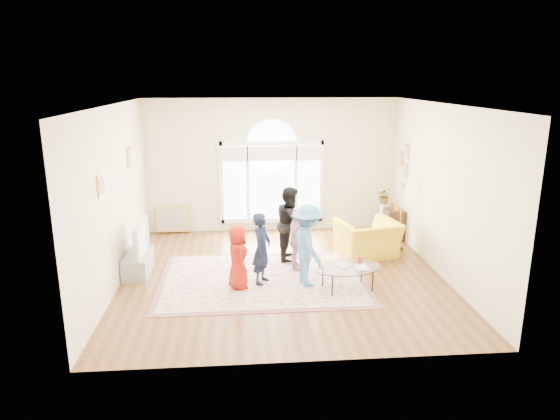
{
  "coord_description": "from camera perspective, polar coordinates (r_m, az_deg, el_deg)",
  "views": [
    {
      "loc": [
        -0.79,
        -8.84,
        3.66
      ],
      "look_at": [
        -0.03,
        0.3,
        1.21
      ],
      "focal_mm": 32.0,
      "sensor_mm": 36.0,
      "label": 1
    }
  ],
  "objects": [
    {
      "name": "ground",
      "position": [
        9.6,
        0.31,
        -7.48
      ],
      "size": [
        6.0,
        6.0,
        0.0
      ],
      "primitive_type": "plane",
      "color": "brown",
      "rests_on": "ground"
    },
    {
      "name": "tv_console",
      "position": [
        9.96,
        -15.9,
        -5.93
      ],
      "size": [
        0.45,
        1.0,
        0.42
      ],
      "primitive_type": "cube",
      "color": "gray",
      "rests_on": "ground"
    },
    {
      "name": "plant_pedestal",
      "position": [
        12.42,
        11.73,
        -0.85
      ],
      "size": [
        0.2,
        0.2,
        0.7
      ],
      "primitive_type": "cylinder",
      "color": "white",
      "rests_on": "ground"
    },
    {
      "name": "armchair",
      "position": [
        10.63,
        10.01,
        -3.26
      ],
      "size": [
        1.39,
        1.28,
        0.77
      ],
      "primitive_type": "imported",
      "rotation": [
        0.0,
        0.0,
        3.38
      ],
      "color": "yellow",
      "rests_on": "ground"
    },
    {
      "name": "child_pink",
      "position": [
        9.66,
        1.86,
        -3.41
      ],
      "size": [
        0.46,
        0.76,
        1.2
      ],
      "primitive_type": "imported",
      "rotation": [
        0.0,
        0.0,
        1.32
      ],
      "color": "#CB8E9E",
      "rests_on": "area_rug"
    },
    {
      "name": "potted_plant",
      "position": [
        12.29,
        11.86,
        1.63
      ],
      "size": [
        0.45,
        0.43,
        0.4
      ],
      "primitive_type": "imported",
      "rotation": [
        0.0,
        0.0,
        -0.38
      ],
      "color": "#33722D",
      "rests_on": "plant_pedestal"
    },
    {
      "name": "floor_lamp",
      "position": [
        10.99,
        13.79,
        2.0
      ],
      "size": [
        0.28,
        0.28,
        1.51
      ],
      "color": "black",
      "rests_on": "ground"
    },
    {
      "name": "leaning_picture",
      "position": [
        12.4,
        -12.02,
        -2.58
      ],
      "size": [
        0.8,
        0.14,
        0.62
      ],
      "primitive_type": "cube",
      "rotation": [
        -0.14,
        0.0,
        0.0
      ],
      "color": "tan",
      "rests_on": "ground"
    },
    {
      "name": "area_rug",
      "position": [
        9.42,
        -2.01,
        -7.89
      ],
      "size": [
        3.6,
        2.6,
        0.02
      ],
      "primitive_type": "cube",
      "color": "beige",
      "rests_on": "ground"
    },
    {
      "name": "side_cabinet",
      "position": [
        11.91,
        12.87,
        -1.59
      ],
      "size": [
        0.4,
        0.5,
        0.7
      ],
      "primitive_type": "cube",
      "color": "black",
      "rests_on": "ground"
    },
    {
      "name": "child_red",
      "position": [
        8.86,
        -4.85,
        -5.39
      ],
      "size": [
        0.49,
        0.63,
        1.14
      ],
      "primitive_type": "imported",
      "rotation": [
        0.0,
        0.0,
        1.82
      ],
      "color": "#A81A0A",
      "rests_on": "area_rug"
    },
    {
      "name": "coffee_table",
      "position": [
        8.93,
        7.76,
        -6.61
      ],
      "size": [
        1.34,
        1.01,
        0.54
      ],
      "rotation": [
        0.0,
        0.0,
        0.21
      ],
      "color": "silver",
      "rests_on": "ground"
    },
    {
      "name": "child_black",
      "position": [
        10.18,
        1.21,
        -1.53
      ],
      "size": [
        0.65,
        0.79,
        1.51
      ],
      "primitive_type": "imported",
      "rotation": [
        0.0,
        0.0,
        1.46
      ],
      "color": "black",
      "rests_on": "area_rug"
    },
    {
      "name": "child_blue",
      "position": [
        8.92,
        3.2,
        -4.04
      ],
      "size": [
        0.79,
        1.07,
        1.49
      ],
      "primitive_type": "imported",
      "rotation": [
        0.0,
        0.0,
        1.84
      ],
      "color": "#508CC3",
      "rests_on": "area_rug"
    },
    {
      "name": "television",
      "position": [
        9.79,
        -16.07,
        -3.08
      ],
      "size": [
        0.17,
        1.08,
        0.62
      ],
      "color": "black",
      "rests_on": "tv_console"
    },
    {
      "name": "room_shell",
      "position": [
        11.88,
        -0.85,
        4.78
      ],
      "size": [
        6.0,
        6.0,
        6.0
      ],
      "color": "#F4E8C0",
      "rests_on": "ground"
    },
    {
      "name": "child_navy",
      "position": [
        9.01,
        -2.1,
        -4.42
      ],
      "size": [
        0.48,
        0.57,
        1.31
      ],
      "primitive_type": "imported",
      "rotation": [
        0.0,
        0.0,
        1.15
      ],
      "color": "#141B32",
      "rests_on": "area_rug"
    },
    {
      "name": "rug_border",
      "position": [
        9.42,
        -2.01,
        -7.91
      ],
      "size": [
        3.8,
        2.8,
        0.01
      ],
      "primitive_type": "cube",
      "color": "#8D5257",
      "rests_on": "ground"
    }
  ]
}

